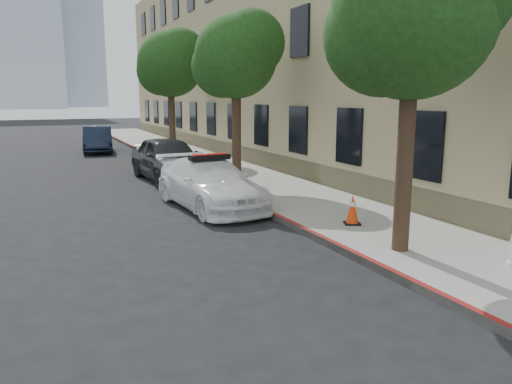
{
  "coord_description": "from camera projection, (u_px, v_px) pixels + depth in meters",
  "views": [
    {
      "loc": [
        -3.14,
        -8.95,
        2.93
      ],
      "look_at": [
        0.97,
        0.17,
        1.0
      ],
      "focal_mm": 35.0,
      "sensor_mm": 36.0,
      "label": 1
    }
  ],
  "objects": [
    {
      "name": "tree_mid",
      "position": [
        237.0,
        56.0,
        15.59
      ],
      "size": [
        2.77,
        2.64,
        5.43
      ],
      "color": "black",
      "rests_on": "sidewalk"
    },
    {
      "name": "police_car",
      "position": [
        210.0,
        183.0,
        13.24
      ],
      "size": [
        2.17,
        4.57,
        1.44
      ],
      "rotation": [
        0.0,
        0.0,
        0.08
      ],
      "color": "white",
      "rests_on": "ground"
    },
    {
      "name": "curb_strip",
      "position": [
        179.0,
        170.0,
        19.61
      ],
      "size": [
        0.12,
        50.0,
        0.15
      ],
      "primitive_type": "cube",
      "color": "maroon",
      "rests_on": "ground"
    },
    {
      "name": "ground",
      "position": [
        215.0,
        247.0,
        9.84
      ],
      "size": [
        120.0,
        120.0,
        0.0
      ],
      "primitive_type": "plane",
      "color": "black",
      "rests_on": "ground"
    },
    {
      "name": "tree_near",
      "position": [
        415.0,
        15.0,
        8.4
      ],
      "size": [
        2.92,
        2.82,
        5.62
      ],
      "color": "black",
      "rests_on": "sidewalk"
    },
    {
      "name": "sidewalk",
      "position": [
        216.0,
        167.0,
        20.23
      ],
      "size": [
        3.2,
        50.0,
        0.15
      ],
      "primitive_type": "cube",
      "color": "gray",
      "rests_on": "ground"
    },
    {
      "name": "traffic_cone",
      "position": [
        353.0,
        209.0,
        10.95
      ],
      "size": [
        0.46,
        0.46,
        0.67
      ],
      "rotation": [
        0.0,
        0.0,
        -0.43
      ],
      "color": "black",
      "rests_on": "sidewalk"
    },
    {
      "name": "tower_right",
      "position": [
        73.0,
        22.0,
        130.17
      ],
      "size": [
        14.0,
        14.0,
        44.0
      ],
      "primitive_type": "cube",
      "color": "#9EA8B7",
      "rests_on": "ground"
    },
    {
      "name": "parked_car_mid",
      "position": [
        168.0,
        159.0,
        17.52
      ],
      "size": [
        2.08,
        4.61,
        1.53
      ],
      "primitive_type": "imported",
      "rotation": [
        0.0,
        0.0,
        0.06
      ],
      "color": "black",
      "rests_on": "ground"
    },
    {
      "name": "parked_car_far",
      "position": [
        98.0,
        139.0,
        26.3
      ],
      "size": [
        1.89,
        4.21,
        1.34
      ],
      "primitive_type": "imported",
      "rotation": [
        0.0,
        0.0,
        -0.12
      ],
      "color": "black",
      "rests_on": "ground"
    },
    {
      "name": "tree_far",
      "position": [
        171.0,
        63.0,
        22.71
      ],
      "size": [
        3.1,
        3.0,
        5.81
      ],
      "color": "black",
      "rests_on": "sidewalk"
    },
    {
      "name": "building",
      "position": [
        283.0,
        56.0,
        26.03
      ],
      "size": [
        8.0,
        36.0,
        10.0
      ],
      "primitive_type": "cube",
      "color": "tan",
      "rests_on": "ground"
    }
  ]
}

